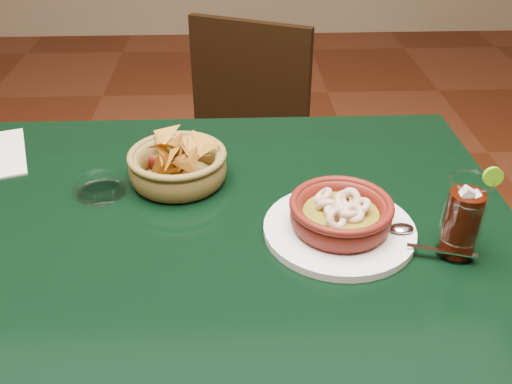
{
  "coord_description": "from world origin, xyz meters",
  "views": [
    {
      "loc": [
        0.11,
        -0.83,
        1.33
      ],
      "look_at": [
        0.14,
        -0.02,
        0.81
      ],
      "focal_mm": 40.0,
      "sensor_mm": 36.0,
      "label": 1
    }
  ],
  "objects_px": {
    "dining_table": "(180,260)",
    "shrimp_plate": "(341,218)",
    "dining_chair": "(236,158)",
    "cola_drink": "(463,218)",
    "chip_basket": "(178,166)"
  },
  "relations": [
    {
      "from": "shrimp_plate",
      "to": "cola_drink",
      "type": "relative_size",
      "value": 2.09
    },
    {
      "from": "shrimp_plate",
      "to": "chip_basket",
      "type": "bearing_deg",
      "value": 147.5
    },
    {
      "from": "chip_basket",
      "to": "cola_drink",
      "type": "relative_size",
      "value": 1.39
    },
    {
      "from": "dining_chair",
      "to": "shrimp_plate",
      "type": "relative_size",
      "value": 2.62
    },
    {
      "from": "dining_table",
      "to": "cola_drink",
      "type": "xyz_separation_m",
      "value": [
        0.46,
        -0.12,
        0.17
      ]
    },
    {
      "from": "dining_table",
      "to": "shrimp_plate",
      "type": "bearing_deg",
      "value": -12.23
    },
    {
      "from": "dining_table",
      "to": "chip_basket",
      "type": "xyz_separation_m",
      "value": [
        -0.0,
        0.12,
        0.13
      ]
    },
    {
      "from": "dining_chair",
      "to": "shrimp_plate",
      "type": "distance_m",
      "value": 0.84
    },
    {
      "from": "dining_table",
      "to": "shrimp_plate",
      "type": "relative_size",
      "value": 3.64
    },
    {
      "from": "shrimp_plate",
      "to": "cola_drink",
      "type": "bearing_deg",
      "value": -19.04
    },
    {
      "from": "dining_chair",
      "to": "cola_drink",
      "type": "relative_size",
      "value": 5.47
    },
    {
      "from": "dining_chair",
      "to": "chip_basket",
      "type": "distance_m",
      "value": 0.67
    },
    {
      "from": "dining_chair",
      "to": "cola_drink",
      "type": "distance_m",
      "value": 0.96
    },
    {
      "from": "dining_table",
      "to": "dining_chair",
      "type": "xyz_separation_m",
      "value": [
        0.11,
        0.7,
        -0.18
      ]
    },
    {
      "from": "shrimp_plate",
      "to": "chip_basket",
      "type": "distance_m",
      "value": 0.33
    }
  ]
}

